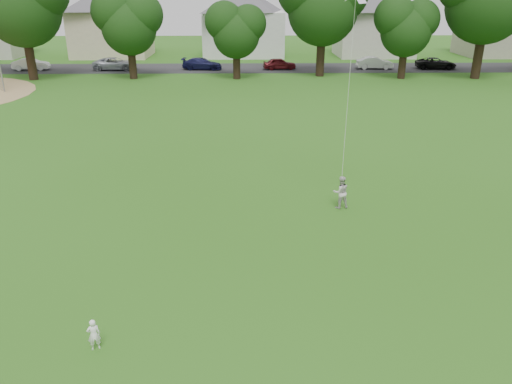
{
  "coord_description": "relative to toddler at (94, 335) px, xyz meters",
  "views": [
    {
      "loc": [
        0.21,
        -11.71,
        7.95
      ],
      "look_at": [
        0.49,
        2.0,
        2.3
      ],
      "focal_mm": 35.0,
      "sensor_mm": 36.0,
      "label": 1
    }
  ],
  "objects": [
    {
      "name": "older_boy",
      "position": [
        7.23,
        8.04,
        0.23
      ],
      "size": [
        0.7,
        0.58,
        1.3
      ],
      "primitive_type": "imported",
      "rotation": [
        0.0,
        0.0,
        3.3
      ],
      "color": "beige",
      "rests_on": "ground"
    },
    {
      "name": "house_row",
      "position": [
        4.62,
        54.12,
        4.56
      ],
      "size": [
        77.96,
        14.17,
        10.17
      ],
      "color": "beige",
      "rests_on": "ground"
    },
    {
      "name": "street",
      "position": [
        3.39,
        44.12,
        -0.41
      ],
      "size": [
        90.0,
        7.0,
        0.01
      ],
      "primitive_type": "cube",
      "color": "#2D2D30",
      "rests_on": "ground"
    },
    {
      "name": "kite",
      "position": [
        7.22,
        7.89,
        3.95
      ],
      "size": [
        0.95,
        1.05,
        7.23
      ],
      "color": "white",
      "rests_on": "ground"
    },
    {
      "name": "parked_cars",
      "position": [
        -0.16,
        43.12,
        0.19
      ],
      "size": [
        52.78,
        2.23,
        1.24
      ],
      "color": "black",
      "rests_on": "ground"
    },
    {
      "name": "tree_row",
      "position": [
        6.67,
        38.07,
        6.23
      ],
      "size": [
        81.1,
        8.78,
        11.81
      ],
      "color": "black",
      "rests_on": "ground"
    },
    {
      "name": "ground",
      "position": [
        3.39,
        2.12,
        -0.42
      ],
      "size": [
        160.0,
        160.0,
        0.0
      ],
      "primitive_type": "plane",
      "color": "#2A5C15",
      "rests_on": "ground"
    },
    {
      "name": "toddler",
      "position": [
        0.0,
        0.0,
        0.0
      ],
      "size": [
        0.35,
        0.3,
        0.83
      ],
      "primitive_type": "imported",
      "rotation": [
        0.0,
        0.0,
        3.51
      ],
      "color": "white",
      "rests_on": "ground"
    }
  ]
}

